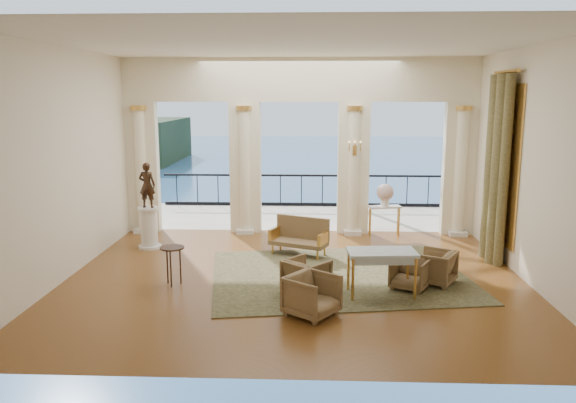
{
  "coord_description": "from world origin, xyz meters",
  "views": [
    {
      "loc": [
        0.31,
        -10.6,
        3.59
      ],
      "look_at": [
        -0.15,
        0.6,
        1.44
      ],
      "focal_mm": 35.0,
      "sensor_mm": 36.0,
      "label": 1
    }
  ],
  "objects_px": {
    "armchair_a": "(312,294)",
    "game_table": "(382,255)",
    "armchair_c": "(435,266)",
    "armchair_d": "(307,274)",
    "pedestal": "(149,229)",
    "console_table": "(384,211)",
    "statue": "(147,185)",
    "settee": "(300,236)",
    "armchair_b": "(410,272)",
    "side_table": "(172,252)"
  },
  "relations": [
    {
      "from": "statue",
      "to": "side_table",
      "type": "height_order",
      "value": "statue"
    },
    {
      "from": "pedestal",
      "to": "console_table",
      "type": "bearing_deg",
      "value": 14.13
    },
    {
      "from": "armchair_c",
      "to": "game_table",
      "type": "xyz_separation_m",
      "value": [
        -1.1,
        -0.68,
        0.39
      ]
    },
    {
      "from": "armchair_c",
      "to": "pedestal",
      "type": "height_order",
      "value": "pedestal"
    },
    {
      "from": "settee",
      "to": "game_table",
      "type": "distance_m",
      "value": 3.02
    },
    {
      "from": "armchair_c",
      "to": "armchair_d",
      "type": "xyz_separation_m",
      "value": [
        -2.45,
        -0.62,
        -0.01
      ]
    },
    {
      "from": "armchair_b",
      "to": "armchair_c",
      "type": "distance_m",
      "value": 0.62
    },
    {
      "from": "side_table",
      "to": "armchair_b",
      "type": "bearing_deg",
      "value": -0.77
    },
    {
      "from": "pedestal",
      "to": "statue",
      "type": "xyz_separation_m",
      "value": [
        0.0,
        0.0,
        1.04
      ]
    },
    {
      "from": "pedestal",
      "to": "settee",
      "type": "bearing_deg",
      "value": -6.05
    },
    {
      "from": "armchair_a",
      "to": "statue",
      "type": "distance_m",
      "value": 5.64
    },
    {
      "from": "game_table",
      "to": "armchair_b",
      "type": "bearing_deg",
      "value": 26.63
    },
    {
      "from": "armchair_a",
      "to": "side_table",
      "type": "height_order",
      "value": "armchair_a"
    },
    {
      "from": "armchair_b",
      "to": "statue",
      "type": "xyz_separation_m",
      "value": [
        -5.67,
        2.62,
        1.19
      ]
    },
    {
      "from": "armchair_d",
      "to": "settee",
      "type": "distance_m",
      "value": 2.54
    },
    {
      "from": "game_table",
      "to": "console_table",
      "type": "relative_size",
      "value": 1.46
    },
    {
      "from": "armchair_b",
      "to": "side_table",
      "type": "height_order",
      "value": "side_table"
    },
    {
      "from": "armchair_c",
      "to": "armchair_d",
      "type": "relative_size",
      "value": 1.01
    },
    {
      "from": "settee",
      "to": "console_table",
      "type": "xyz_separation_m",
      "value": [
        2.13,
        1.81,
        0.22
      ]
    },
    {
      "from": "armchair_b",
      "to": "pedestal",
      "type": "relative_size",
      "value": 0.66
    },
    {
      "from": "pedestal",
      "to": "armchair_d",
      "type": "bearing_deg",
      "value": -37.87
    },
    {
      "from": "statue",
      "to": "armchair_b",
      "type": "bearing_deg",
      "value": 159.55
    },
    {
      "from": "armchair_b",
      "to": "armchair_c",
      "type": "bearing_deg",
      "value": 60.8
    },
    {
      "from": "armchair_c",
      "to": "game_table",
      "type": "height_order",
      "value": "game_table"
    },
    {
      "from": "settee",
      "to": "pedestal",
      "type": "bearing_deg",
      "value": -163.39
    },
    {
      "from": "statue",
      "to": "settee",
      "type": "bearing_deg",
      "value": 178.27
    },
    {
      "from": "settee",
      "to": "side_table",
      "type": "bearing_deg",
      "value": -114.93
    },
    {
      "from": "armchair_b",
      "to": "pedestal",
      "type": "distance_m",
      "value": 6.25
    },
    {
      "from": "armchair_b",
      "to": "armchair_a",
      "type": "bearing_deg",
      "value": -114.99
    },
    {
      "from": "armchair_a",
      "to": "console_table",
      "type": "xyz_separation_m",
      "value": [
        1.86,
        5.41,
        0.26
      ]
    },
    {
      "from": "armchair_b",
      "to": "statue",
      "type": "distance_m",
      "value": 6.36
    },
    {
      "from": "armchair_c",
      "to": "console_table",
      "type": "xyz_separation_m",
      "value": [
        -0.49,
        3.72,
        0.28
      ]
    },
    {
      "from": "armchair_c",
      "to": "pedestal",
      "type": "bearing_deg",
      "value": -79.45
    },
    {
      "from": "statue",
      "to": "game_table",
      "type": "bearing_deg",
      "value": 154.09
    },
    {
      "from": "armchair_b",
      "to": "pedestal",
      "type": "xyz_separation_m",
      "value": [
        -5.67,
        2.62,
        0.15
      ]
    },
    {
      "from": "armchair_c",
      "to": "side_table",
      "type": "bearing_deg",
      "value": -56.09
    },
    {
      "from": "armchair_a",
      "to": "side_table",
      "type": "bearing_deg",
      "value": 98.83
    },
    {
      "from": "settee",
      "to": "pedestal",
      "type": "relative_size",
      "value": 1.42
    },
    {
      "from": "armchair_a",
      "to": "statue",
      "type": "relative_size",
      "value": 0.72
    },
    {
      "from": "settee",
      "to": "armchair_a",
      "type": "bearing_deg",
      "value": -63.09
    },
    {
      "from": "armchair_d",
      "to": "console_table",
      "type": "relative_size",
      "value": 0.82
    },
    {
      "from": "armchair_a",
      "to": "game_table",
      "type": "height_order",
      "value": "game_table"
    },
    {
      "from": "armchair_a",
      "to": "pedestal",
      "type": "xyz_separation_m",
      "value": [
        -3.84,
        3.98,
        0.09
      ]
    },
    {
      "from": "armchair_b",
      "to": "statue",
      "type": "height_order",
      "value": "statue"
    },
    {
      "from": "armchair_d",
      "to": "game_table",
      "type": "bearing_deg",
      "value": -141.66
    },
    {
      "from": "armchair_d",
      "to": "armchair_b",
      "type": "bearing_deg",
      "value": -130.63
    },
    {
      "from": "armchair_a",
      "to": "console_table",
      "type": "bearing_deg",
      "value": 18.04
    },
    {
      "from": "armchair_a",
      "to": "armchair_b",
      "type": "xyz_separation_m",
      "value": [
        1.83,
        1.36,
        -0.05
      ]
    },
    {
      "from": "armchair_c",
      "to": "pedestal",
      "type": "distance_m",
      "value": 6.6
    },
    {
      "from": "armchair_d",
      "to": "console_table",
      "type": "xyz_separation_m",
      "value": [
        1.96,
        4.34,
        0.29
      ]
    }
  ]
}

